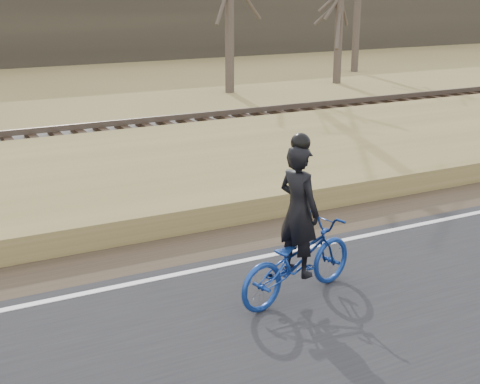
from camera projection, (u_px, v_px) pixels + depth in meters
name	position (u px, v px, depth m)	size (l,w,h in m)	color
ground	(190.00, 282.00, 9.89)	(120.00, 120.00, 0.00)	#957F4C
road	(275.00, 361.00, 7.76)	(120.00, 6.00, 0.06)	black
edge_line	(185.00, 273.00, 10.04)	(120.00, 0.12, 0.01)	silver
shoulder	(161.00, 253.00, 10.90)	(120.00, 1.60, 0.04)	#473A2B
embankment	(107.00, 192.00, 13.39)	(120.00, 5.00, 0.44)	#957F4C
ballast	(63.00, 151.00, 16.61)	(120.00, 3.00, 0.45)	slate
railroad	(62.00, 140.00, 16.52)	(120.00, 2.40, 0.29)	black
cyclist	(298.00, 247.00, 9.10)	(2.17, 1.20, 2.32)	navy
bare_tree_right	(340.00, 7.00, 28.59)	(0.36, 0.36, 6.48)	brown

